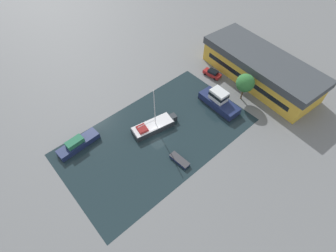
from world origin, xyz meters
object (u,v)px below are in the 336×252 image
object	(u,v)px
warehouse_building	(261,68)
quay_tree_near_building	(245,83)
motor_cruiser	(219,101)
sailboat_moored	(154,126)
small_dinghy	(180,160)
parked_car	(212,73)
cabin_boat	(78,144)

from	to	relation	value
warehouse_building	quay_tree_near_building	size ratio (longest dim) A/B	4.51
motor_cruiser	sailboat_moored	bearing A→B (deg)	165.62
motor_cruiser	small_dinghy	distance (m)	17.12
small_dinghy	sailboat_moored	bearing A→B (deg)	-102.91
warehouse_building	parked_car	bearing A→B (deg)	-132.66
parked_car	warehouse_building	bearing A→B (deg)	-54.51
parked_car	sailboat_moored	size ratio (longest dim) A/B	0.45
quay_tree_near_building	small_dinghy	world-z (taller)	quay_tree_near_building
warehouse_building	cabin_boat	xyz separation A→B (m)	(-11.11, -42.87, -2.44)
sailboat_moored	motor_cruiser	bearing A→B (deg)	83.87
motor_cruiser	quay_tree_near_building	bearing A→B (deg)	-16.62
parked_car	cabin_boat	bearing A→B (deg)	168.00
warehouse_building	parked_car	size ratio (longest dim) A/B	6.38
cabin_boat	parked_car	bearing A→B (deg)	81.97
sailboat_moored	cabin_boat	world-z (taller)	sailboat_moored
warehouse_building	sailboat_moored	size ratio (longest dim) A/B	2.87
sailboat_moored	cabin_boat	bearing A→B (deg)	-103.92
cabin_boat	small_dinghy	bearing A→B (deg)	35.24
cabin_boat	quay_tree_near_building	bearing A→B (deg)	66.58
small_dinghy	cabin_boat	world-z (taller)	cabin_boat
parked_car	motor_cruiser	size ratio (longest dim) A/B	0.48
warehouse_building	motor_cruiser	bearing A→B (deg)	-87.01
quay_tree_near_building	cabin_boat	bearing A→B (deg)	-110.14
sailboat_moored	quay_tree_near_building	bearing A→B (deg)	83.25
sailboat_moored	small_dinghy	bearing A→B (deg)	1.65
warehouse_building	sailboat_moored	bearing A→B (deg)	-94.86
quay_tree_near_building	small_dinghy	bearing A→B (deg)	-82.21
warehouse_building	cabin_boat	distance (m)	44.36
small_dinghy	cabin_boat	xyz separation A→B (m)	(-15.64, -12.45, 0.47)
parked_car	cabin_boat	distance (m)	35.44
cabin_boat	sailboat_moored	bearing A→B (deg)	62.38
parked_car	small_dinghy	distance (m)	26.16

